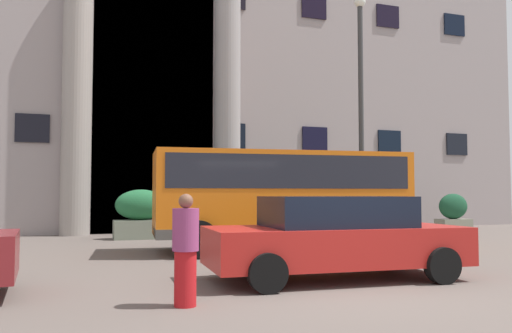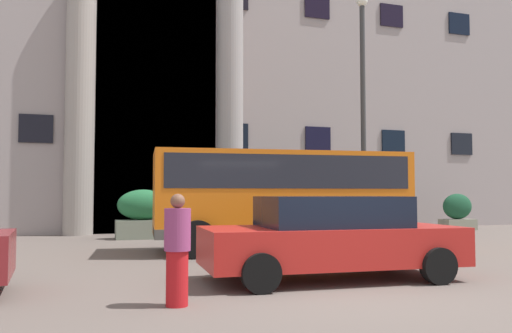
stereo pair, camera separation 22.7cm
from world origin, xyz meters
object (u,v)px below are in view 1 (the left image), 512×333
at_px(parked_sedan_second, 335,237).
at_px(hedge_planter_east, 318,214).
at_px(hedge_planter_far_west, 453,212).
at_px(lamppost_plaza_centre, 361,97).
at_px(hedge_planter_entrance_right, 226,216).
at_px(orange_minibus, 280,192).
at_px(hedge_planter_entrance_left, 141,215).
at_px(pedestrian_woman_with_bag, 186,250).
at_px(scooter_by_planter, 381,239).
at_px(bus_stop_sign, 394,187).

bearing_deg(parked_sedan_second, hedge_planter_east, 69.03).
xyz_separation_m(hedge_planter_far_west, lamppost_plaza_centre, (-5.69, -2.19, 4.17)).
relative_size(hedge_planter_far_west, lamppost_plaza_centre, 0.18).
bearing_deg(hedge_planter_far_west, hedge_planter_entrance_right, -179.92).
bearing_deg(hedge_planter_far_west, lamppost_plaza_centre, -158.92).
xyz_separation_m(orange_minibus, hedge_planter_east, (3.46, 4.86, -0.82)).
bearing_deg(hedge_planter_entrance_right, hedge_planter_entrance_left, -177.31).
xyz_separation_m(hedge_planter_far_west, hedge_planter_entrance_right, (-10.00, -0.01, -0.00)).
relative_size(pedestrian_woman_with_bag, lamppost_plaza_centre, 0.18).
xyz_separation_m(hedge_planter_east, hedge_planter_entrance_left, (-6.56, 0.12, 0.06)).
distance_m(orange_minibus, parked_sedan_second, 4.76).
distance_m(parked_sedan_second, scooter_by_planter, 3.35).
distance_m(hedge_planter_entrance_right, parked_sedan_second, 9.77).
relative_size(hedge_planter_entrance_left, parked_sedan_second, 0.39).
xyz_separation_m(bus_stop_sign, hedge_planter_far_west, (5.00, 3.13, -1.01)).
bearing_deg(hedge_planter_far_west, hedge_planter_entrance_left, -179.32).
bearing_deg(hedge_planter_east, lamppost_plaza_centre, -68.02).
height_order(bus_stop_sign, hedge_planter_entrance_right, bus_stop_sign).
relative_size(hedge_planter_far_west, parked_sedan_second, 0.33).
bearing_deg(hedge_planter_entrance_left, hedge_planter_entrance_right, 2.69).
xyz_separation_m(hedge_planter_entrance_right, parked_sedan_second, (-0.70, -9.75, 0.02)).
bearing_deg(lamppost_plaza_centre, hedge_planter_entrance_right, 153.19).
height_order(hedge_planter_far_west, hedge_planter_entrance_left, hedge_planter_entrance_left).
bearing_deg(hedge_planter_entrance_left, hedge_planter_east, -1.01).
relative_size(hedge_planter_entrance_right, parked_sedan_second, 0.33).
distance_m(bus_stop_sign, lamppost_plaza_centre, 3.37).
bearing_deg(hedge_planter_east, bus_stop_sign, -62.90).
bearing_deg(parked_sedan_second, bus_stop_sign, 52.39).
distance_m(parked_sedan_second, pedestrian_woman_with_bag, 3.22).
distance_m(hedge_planter_entrance_right, hedge_planter_entrance_left, 3.02).
xyz_separation_m(hedge_planter_entrance_left, pedestrian_woman_with_bag, (-0.63, -10.90, -0.05)).
distance_m(hedge_planter_entrance_left, pedestrian_woman_with_bag, 10.91).
height_order(hedge_planter_entrance_left, lamppost_plaza_centre, lamppost_plaza_centre).
xyz_separation_m(bus_stop_sign, parked_sedan_second, (-5.70, -6.63, -1.00)).
distance_m(hedge_planter_entrance_right, scooter_by_planter, 7.63).
bearing_deg(lamppost_plaza_centre, orange_minibus, -145.26).
bearing_deg(hedge_planter_east, pedestrian_woman_with_bag, -123.68).
relative_size(parked_sedan_second, lamppost_plaza_centre, 0.54).
xyz_separation_m(orange_minibus, parked_sedan_second, (-0.77, -4.63, -0.82)).
distance_m(hedge_planter_far_west, scooter_by_planter, 11.15).
height_order(orange_minibus, lamppost_plaza_centre, lamppost_plaza_centre).
bearing_deg(parked_sedan_second, hedge_planter_entrance_left, 106.66).
bearing_deg(hedge_planter_entrance_right, lamppost_plaza_centre, -26.81).
bearing_deg(orange_minibus, bus_stop_sign, 27.72).
height_order(hedge_planter_east, pedestrian_woman_with_bag, hedge_planter_east).
bearing_deg(bus_stop_sign, orange_minibus, -157.91).
bearing_deg(orange_minibus, hedge_planter_far_west, 32.96).
relative_size(bus_stop_sign, hedge_planter_far_west, 1.87).
height_order(hedge_planter_entrance_left, pedestrian_woman_with_bag, hedge_planter_entrance_left).
xyz_separation_m(hedge_planter_east, lamppost_plaza_centre, (0.78, -1.92, 4.16)).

